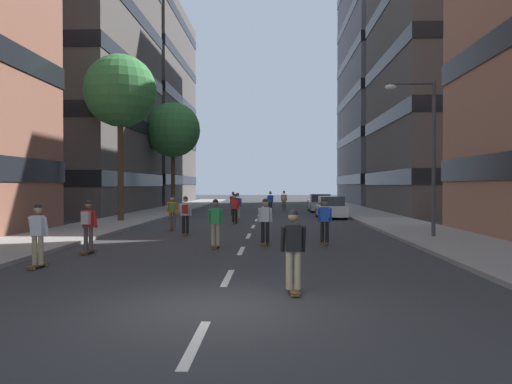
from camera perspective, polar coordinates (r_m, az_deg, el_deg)
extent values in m
plane|color=#333335|center=(35.66, 0.25, -2.88)|extent=(159.22, 159.22, 0.00)
cube|color=gray|center=(40.06, -11.44, -2.39)|extent=(3.86, 72.97, 0.14)
cube|color=gray|center=(39.59, 12.39, -2.43)|extent=(3.86, 72.97, 0.14)
cube|color=silver|center=(7.48, -7.02, -16.94)|extent=(0.16, 2.20, 0.01)
cube|color=silver|center=(12.30, -3.28, -9.88)|extent=(0.16, 2.20, 0.01)
cube|color=silver|center=(17.22, -1.72, -6.80)|extent=(0.16, 2.20, 0.01)
cube|color=silver|center=(22.18, -0.86, -5.10)|extent=(0.16, 2.20, 0.01)
cube|color=silver|center=(27.15, -0.32, -4.02)|extent=(0.16, 2.20, 0.01)
cube|color=silver|center=(32.13, 0.05, -3.27)|extent=(0.16, 2.20, 0.01)
cube|color=silver|center=(37.12, 0.32, -2.73)|extent=(0.16, 2.20, 0.01)
cube|color=silver|center=(42.11, 0.53, -2.31)|extent=(0.16, 2.20, 0.01)
cube|color=silver|center=(47.10, 0.69, -1.98)|extent=(0.16, 2.20, 0.01)
cube|color=silver|center=(52.10, 0.82, -1.71)|extent=(0.16, 2.20, 0.01)
cube|color=silver|center=(57.09, 0.93, -1.49)|extent=(0.16, 2.20, 0.01)
cube|color=silver|center=(62.09, 1.02, -1.31)|extent=(0.16, 2.20, 0.01)
cube|color=silver|center=(67.08, 1.10, -1.15)|extent=(0.16, 2.20, 0.01)
cube|color=black|center=(44.23, -21.83, 1.33)|extent=(13.38, 17.61, 1.10)
cube|color=black|center=(44.52, -21.86, 7.21)|extent=(13.38, 17.61, 1.10)
cube|color=black|center=(45.26, -21.89, 12.96)|extent=(13.38, 17.61, 1.10)
cube|color=black|center=(46.44, -21.92, 18.47)|extent=(13.38, 17.61, 1.10)
cube|color=#4C4744|center=(64.05, -14.41, 9.62)|extent=(13.26, 20.01, 24.27)
cube|color=black|center=(63.29, -14.38, 1.34)|extent=(13.38, 20.13, 1.10)
cube|color=black|center=(63.52, -14.39, 5.72)|extent=(13.38, 20.13, 1.10)
cube|color=black|center=(64.12, -14.41, 10.05)|extent=(13.38, 20.13, 1.10)
cube|color=black|center=(65.08, -14.42, 14.27)|extent=(13.38, 20.13, 1.10)
cube|color=black|center=(66.38, -14.44, 18.34)|extent=(13.38, 20.13, 1.10)
cube|color=#4C4744|center=(44.42, 23.29, 13.24)|extent=(13.26, 16.13, 23.81)
cube|color=black|center=(43.37, 23.23, 1.49)|extent=(13.38, 16.25, 1.10)
cube|color=black|center=(43.70, 23.26, 7.74)|extent=(13.38, 16.25, 1.10)
cube|color=black|center=(44.53, 23.30, 13.83)|extent=(13.38, 16.25, 1.10)
cube|color=black|center=(45.84, 23.33, 19.64)|extent=(13.38, 16.25, 1.10)
cube|color=slate|center=(64.45, 16.58, 14.19)|extent=(13.26, 19.07, 34.50)
cube|color=black|center=(62.69, 16.53, 1.38)|extent=(13.38, 19.19, 1.10)
cube|color=black|center=(62.93, 16.55, 5.87)|extent=(13.38, 19.19, 1.10)
cube|color=black|center=(63.56, 16.57, 10.30)|extent=(13.38, 19.19, 1.10)
cube|color=black|center=(64.56, 16.58, 14.61)|extent=(13.38, 19.19, 1.10)
cube|color=black|center=(65.92, 16.60, 18.78)|extent=(13.38, 19.19, 1.10)
cube|color=#B2B7BF|center=(42.68, 7.39, -1.57)|extent=(1.80, 4.40, 0.70)
cube|color=#2D3338|center=(42.51, 7.41, -0.67)|extent=(1.60, 2.10, 0.64)
cylinder|color=black|center=(44.07, 6.18, -1.76)|extent=(0.22, 0.64, 0.64)
cylinder|color=black|center=(44.22, 8.25, -1.76)|extent=(0.22, 0.64, 0.64)
cylinder|color=black|center=(41.18, 6.47, -1.94)|extent=(0.22, 0.64, 0.64)
cylinder|color=black|center=(41.34, 8.68, -1.94)|extent=(0.22, 0.64, 0.64)
cube|color=silver|center=(34.45, 8.67, -2.13)|extent=(1.80, 4.40, 0.70)
cube|color=#2D3338|center=(34.27, 8.70, -1.02)|extent=(1.60, 2.10, 0.64)
cylinder|color=black|center=(35.82, 7.13, -2.35)|extent=(0.22, 0.64, 0.64)
cylinder|color=black|center=(36.00, 9.67, -2.34)|extent=(0.22, 0.64, 0.64)
cylinder|color=black|center=(32.94, 7.58, -2.63)|extent=(0.22, 0.64, 0.64)
cylinder|color=black|center=(33.13, 10.33, -2.61)|extent=(0.22, 0.64, 0.64)
cylinder|color=#4C3823|center=(31.15, -15.42, 2.68)|extent=(0.36, 0.36, 6.36)
sphere|color=#387A3D|center=(31.66, -15.45, 11.24)|extent=(4.39, 4.39, 4.39)
cylinder|color=#4C3823|center=(46.27, -9.59, 1.54)|extent=(0.36, 0.36, 5.51)
sphere|color=#387A3D|center=(46.55, -9.61, 7.13)|extent=(5.06, 5.06, 5.06)
cylinder|color=#3F3F44|center=(21.93, 19.91, 3.64)|extent=(0.16, 0.16, 6.50)
cylinder|color=#3F3F44|center=(22.05, 17.68, 11.89)|extent=(1.80, 0.10, 0.10)
ellipsoid|color=silver|center=(21.81, 15.35, 11.63)|extent=(0.50, 0.30, 0.24)
cube|color=brown|center=(19.07, 7.96, -5.84)|extent=(0.33, 0.92, 0.02)
cylinder|color=#D8BF4C|center=(19.39, 8.00, -5.87)|extent=(0.19, 0.09, 0.07)
cylinder|color=#D8BF4C|center=(18.76, 7.93, -6.09)|extent=(0.19, 0.09, 0.07)
cylinder|color=black|center=(19.03, 7.70, -4.60)|extent=(0.16, 0.16, 0.80)
cylinder|color=black|center=(19.02, 8.24, -4.61)|extent=(0.16, 0.16, 0.80)
cube|color=blue|center=(18.98, 7.97, -2.57)|extent=(0.35, 0.24, 0.55)
cylinder|color=blue|center=(19.04, 7.31, -2.65)|extent=(0.12, 0.24, 0.55)
cylinder|color=blue|center=(19.02, 8.64, -2.65)|extent=(0.12, 0.24, 0.55)
sphere|color=#997051|center=(18.97, 7.98, -1.20)|extent=(0.22, 0.22, 0.22)
sphere|color=black|center=(18.97, 7.98, -1.05)|extent=(0.21, 0.21, 0.21)
cube|color=brown|center=(22.76, -8.17, -4.76)|extent=(0.27, 0.91, 0.02)
cylinder|color=#D8BF4C|center=(23.08, -8.09, -4.80)|extent=(0.18, 0.08, 0.07)
cylinder|color=#D8BF4C|center=(22.45, -8.26, -4.96)|extent=(0.18, 0.08, 0.07)
cylinder|color=black|center=(22.73, -8.40, -3.72)|extent=(0.15, 0.15, 0.80)
cylinder|color=black|center=(22.71, -7.95, -3.73)|extent=(0.15, 0.15, 0.80)
cube|color=white|center=(22.68, -8.18, -2.03)|extent=(0.33, 0.22, 0.55)
cylinder|color=white|center=(22.75, -8.71, -2.09)|extent=(0.11, 0.24, 0.55)
cylinder|color=white|center=(22.71, -7.61, -2.09)|extent=(0.11, 0.24, 0.55)
sphere|color=#997051|center=(22.68, -8.17, -0.88)|extent=(0.22, 0.22, 0.22)
sphere|color=black|center=(22.68, -8.17, -0.75)|extent=(0.21, 0.21, 0.21)
cube|color=#A52626|center=(22.50, -8.23, -1.97)|extent=(0.27, 0.18, 0.40)
cube|color=brown|center=(18.74, 1.07, -5.95)|extent=(0.30, 0.92, 0.02)
cylinder|color=#D8BF4C|center=(19.06, 1.19, -5.97)|extent=(0.19, 0.09, 0.07)
cylinder|color=#D8BF4C|center=(18.43, 0.93, -6.21)|extent=(0.19, 0.09, 0.07)
cylinder|color=black|center=(18.71, 0.79, -4.69)|extent=(0.15, 0.15, 0.80)
cylinder|color=black|center=(18.69, 1.34, -4.69)|extent=(0.15, 0.15, 0.80)
cube|color=white|center=(18.65, 1.07, -2.63)|extent=(0.34, 0.23, 0.55)
cylinder|color=white|center=(18.73, 0.42, -2.70)|extent=(0.12, 0.24, 0.55)
cylinder|color=white|center=(18.67, 1.76, -2.71)|extent=(0.12, 0.24, 0.55)
sphere|color=tan|center=(18.64, 1.07, -1.23)|extent=(0.22, 0.22, 0.22)
sphere|color=black|center=(18.64, 1.07, -1.07)|extent=(0.21, 0.21, 0.21)
cube|color=brown|center=(38.19, -2.68, -2.51)|extent=(0.40, 0.92, 0.02)
cylinder|color=#D8BF4C|center=(38.50, -2.54, -2.55)|extent=(0.19, 0.11, 0.07)
cylinder|color=#D8BF4C|center=(37.89, -2.83, -2.61)|extent=(0.19, 0.11, 0.07)
cylinder|color=#2D334C|center=(38.19, -2.81, -1.89)|extent=(0.17, 0.17, 0.80)
cylinder|color=#2D334C|center=(38.14, -2.56, -1.89)|extent=(0.17, 0.17, 0.80)
cube|color=red|center=(38.14, -2.68, -0.88)|extent=(0.36, 0.27, 0.55)
cylinder|color=red|center=(38.26, -2.98, -0.92)|extent=(0.14, 0.24, 0.55)
cylinder|color=red|center=(38.12, -2.35, -0.92)|extent=(0.14, 0.24, 0.55)
sphere|color=#997051|center=(38.15, -2.68, -0.20)|extent=(0.22, 0.22, 0.22)
sphere|color=black|center=(38.15, -2.68, -0.12)|extent=(0.21, 0.21, 0.21)
cube|color=brown|center=(29.07, -2.50, -3.55)|extent=(0.38, 0.92, 0.02)
cylinder|color=#D8BF4C|center=(29.38, -2.32, -3.59)|extent=(0.19, 0.11, 0.07)
cylinder|color=#D8BF4C|center=(28.77, -2.67, -3.69)|extent=(0.19, 0.11, 0.07)
cylinder|color=black|center=(29.07, -2.67, -2.73)|extent=(0.17, 0.17, 0.80)
cylinder|color=black|center=(29.02, -2.32, -2.74)|extent=(0.17, 0.17, 0.80)
cube|color=red|center=(29.01, -2.50, -1.41)|extent=(0.35, 0.26, 0.55)
cylinder|color=red|center=(29.12, -2.88, -1.45)|extent=(0.13, 0.24, 0.55)
cylinder|color=red|center=(29.00, -2.05, -1.46)|extent=(0.13, 0.24, 0.55)
sphere|color=beige|center=(29.02, -2.49, -0.51)|extent=(0.22, 0.22, 0.22)
sphere|color=black|center=(29.02, -2.49, -0.41)|extent=(0.21, 0.21, 0.21)
cube|color=brown|center=(17.33, -18.85, -6.54)|extent=(0.29, 0.92, 0.02)
cylinder|color=#D8BF4C|center=(17.62, -18.37, -6.57)|extent=(0.19, 0.09, 0.07)
cylinder|color=#D8BF4C|center=(17.06, -19.34, -6.82)|extent=(0.19, 0.09, 0.07)
cylinder|color=#594C47|center=(17.33, -19.12, -5.17)|extent=(0.15, 0.15, 0.80)
cylinder|color=#594C47|center=(17.25, -18.59, -5.20)|extent=(0.15, 0.15, 0.80)
cube|color=red|center=(17.23, -18.87, -2.95)|extent=(0.34, 0.23, 0.55)
cylinder|color=red|center=(17.38, -19.44, -3.01)|extent=(0.11, 0.24, 0.55)
cylinder|color=red|center=(17.18, -18.13, -3.05)|extent=(0.11, 0.24, 0.55)
sphere|color=#997051|center=(17.22, -18.84, -1.44)|extent=(0.22, 0.22, 0.22)
sphere|color=black|center=(17.22, -18.84, -1.27)|extent=(0.21, 0.21, 0.21)
cube|color=beige|center=(17.07, -19.14, -2.89)|extent=(0.28, 0.19, 0.40)
cube|color=brown|center=(25.22, -9.66, -4.22)|extent=(0.34, 0.92, 0.02)
cylinder|color=#D8BF4C|center=(25.55, -9.63, -4.26)|extent=(0.19, 0.10, 0.07)
cylinder|color=#D8BF4C|center=(24.91, -9.69, -4.39)|extent=(0.19, 0.10, 0.07)
cylinder|color=#594C47|center=(25.19, -9.87, -3.29)|extent=(0.16, 0.16, 0.80)
cylinder|color=#594C47|center=(25.19, -9.46, -3.29)|extent=(0.16, 0.16, 0.80)
cube|color=orange|center=(25.15, -9.67, -1.75)|extent=(0.35, 0.25, 0.55)
cylinder|color=orange|center=(25.21, -10.16, -1.81)|extent=(0.13, 0.24, 0.55)
cylinder|color=orange|center=(25.19, -9.16, -1.81)|extent=(0.13, 0.24, 0.55)
sphere|color=tan|center=(25.16, -9.67, -0.72)|extent=(0.22, 0.22, 0.22)
sphere|color=black|center=(25.15, -9.67, -0.60)|extent=(0.21, 0.21, 0.21)
cube|color=#4C8C4C|center=(24.97, -9.68, -1.70)|extent=(0.28, 0.20, 0.40)
cube|color=brown|center=(32.78, -2.14, -3.05)|extent=(0.29, 0.92, 0.02)
cylinder|color=#D8BF4C|center=(33.11, -2.15, -3.10)|extent=(0.19, 0.09, 0.07)
cylinder|color=#D8BF4C|center=(32.47, -2.13, -3.18)|extent=(0.19, 0.09, 0.07)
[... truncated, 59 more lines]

